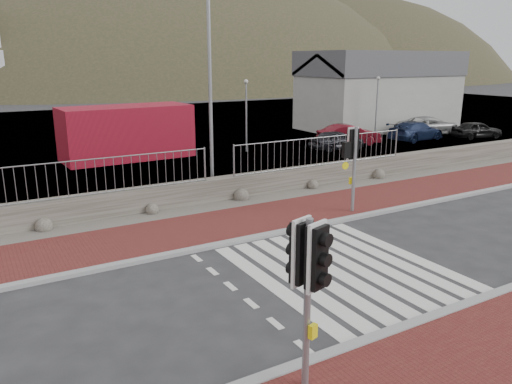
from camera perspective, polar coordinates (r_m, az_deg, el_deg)
ground at (r=13.25m, az=9.82°, el=-8.56°), size 220.00×220.00×0.00m
sidewalk_far at (r=16.69m, az=-0.08°, el=-3.19°), size 40.00×3.00×0.08m
kerb_near at (r=11.35m, az=19.80°, el=-13.22°), size 40.00×0.25×0.12m
kerb_far at (r=15.47m, az=2.71°, el=-4.65°), size 40.00×0.25×0.12m
zebra_crossing at (r=13.25m, az=9.82°, el=-8.54°), size 4.62×5.60×0.01m
gravel_strip at (r=18.37m, az=-3.21°, el=-1.53°), size 40.00×1.50×0.06m
stone_wall at (r=18.95m, az=-4.33°, el=0.28°), size 40.00×0.60×0.90m
railing at (r=18.52m, az=-4.21°, el=4.28°), size 18.07×0.07×1.22m
quay at (r=38.32m, az=-18.01°, el=6.39°), size 120.00×40.00×0.50m
water at (r=72.75m, az=-24.15°, el=9.57°), size 220.00×50.00×0.05m
harbor_building at (r=40.42m, az=13.92°, el=11.27°), size 12.20×6.20×5.80m
hills_backdrop at (r=102.22m, az=-20.67°, el=-2.08°), size 254.00×90.00×100.00m
traffic_signal_near at (r=7.78m, az=5.99°, el=-8.78°), size 0.48×0.37×2.94m
traffic_signal_far at (r=17.33m, az=11.15°, el=4.56°), size 0.73×0.29×3.03m
streetlight at (r=19.13m, az=-4.87°, el=12.46°), size 1.57×0.80×7.85m
shipping_container at (r=27.91m, az=-14.56°, el=6.61°), size 6.90×3.17×2.82m
car_a at (r=30.12m, az=9.21°, el=5.88°), size 3.49×1.60×1.16m
car_b at (r=31.91m, az=10.58°, el=6.44°), size 4.13×2.19×1.29m
car_c at (r=34.86m, az=17.78°, el=6.67°), size 4.53×2.29×1.26m
car_d at (r=37.73m, az=19.11°, el=7.18°), size 4.82×2.40×1.31m
car_e at (r=37.26m, az=23.93°, el=6.52°), size 3.65×2.18×1.17m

